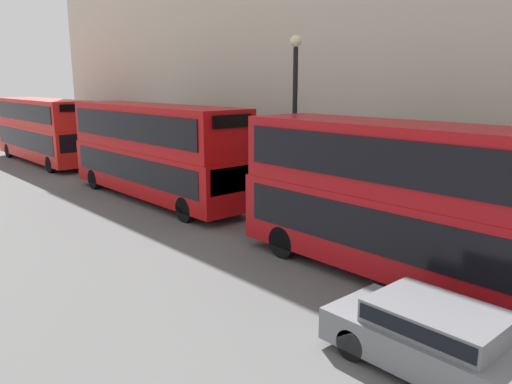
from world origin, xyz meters
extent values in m
cube|color=#A80F14|center=(1.60, 5.88, 1.39)|extent=(2.55, 10.79, 2.08)
cube|color=#A80F14|center=(1.60, 5.88, 3.36)|extent=(2.50, 10.57, 1.87)
cube|color=black|center=(1.60, 5.88, 1.64)|extent=(2.59, 9.93, 1.16)
cube|color=black|center=(1.60, 5.88, 3.46)|extent=(2.59, 9.93, 1.12)
cylinder|color=black|center=(0.48, 9.67, 0.50)|extent=(0.30, 1.00, 1.00)
cylinder|color=black|center=(2.73, 9.67, 0.50)|extent=(0.30, 1.00, 1.00)
cube|color=#B20C0F|center=(1.60, 19.19, 1.35)|extent=(2.55, 11.45, 2.00)
cube|color=#B20C0F|center=(1.60, 19.19, 3.35)|extent=(2.50, 11.22, 1.99)
cube|color=black|center=(1.60, 19.19, 1.59)|extent=(2.59, 10.53, 1.12)
cube|color=black|center=(1.60, 19.19, 3.45)|extent=(2.59, 10.53, 1.19)
cube|color=black|center=(1.60, 13.49, 1.75)|extent=(2.17, 0.06, 1.00)
cube|color=black|center=(1.60, 13.49, 3.95)|extent=(1.78, 0.06, 0.48)
cylinder|color=black|center=(0.48, 15.06, 0.50)|extent=(0.30, 1.00, 1.00)
cylinder|color=black|center=(2.73, 15.06, 0.50)|extent=(0.30, 1.00, 1.00)
cylinder|color=black|center=(0.48, 23.31, 0.50)|extent=(0.30, 1.00, 1.00)
cylinder|color=black|center=(2.73, 23.31, 0.50)|extent=(0.30, 1.00, 1.00)
cube|color=red|center=(1.60, 33.58, 1.42)|extent=(2.55, 11.46, 2.14)
cube|color=red|center=(1.60, 33.58, 3.36)|extent=(2.50, 11.23, 1.74)
cube|color=black|center=(1.60, 33.58, 1.68)|extent=(2.59, 10.54, 1.20)
cube|color=black|center=(1.60, 33.58, 3.45)|extent=(2.59, 10.54, 1.04)
cube|color=black|center=(1.60, 27.88, 1.85)|extent=(2.17, 0.06, 1.07)
cube|color=black|center=(1.60, 27.88, 3.88)|extent=(1.78, 0.06, 0.42)
cylinder|color=black|center=(0.48, 29.45, 0.50)|extent=(0.30, 1.00, 1.00)
cylinder|color=black|center=(2.73, 29.45, 0.50)|extent=(0.30, 1.00, 1.00)
cylinder|color=black|center=(0.48, 37.71, 0.50)|extent=(0.30, 1.00, 1.00)
cylinder|color=black|center=(2.73, 37.71, 0.50)|extent=(0.30, 1.00, 1.00)
cube|color=slate|center=(-1.80, 3.22, 0.51)|extent=(1.89, 4.34, 0.67)
cube|color=slate|center=(-1.80, 3.32, 1.08)|extent=(1.66, 2.39, 0.46)
cube|color=black|center=(-1.80, 3.32, 1.10)|extent=(1.70, 2.27, 0.29)
cylinder|color=black|center=(-2.63, 4.60, 0.32)|extent=(0.22, 0.64, 0.64)
cylinder|color=black|center=(-0.97, 4.60, 0.32)|extent=(0.22, 0.64, 0.64)
cylinder|color=black|center=(3.63, 12.30, 3.29)|extent=(0.18, 0.18, 6.58)
sphere|color=beige|center=(3.63, 12.30, 6.80)|extent=(0.44, 0.44, 0.44)
camera|label=1|loc=(-9.98, -0.78, 5.36)|focal=35.00mm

